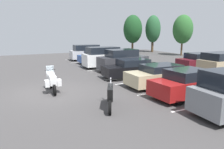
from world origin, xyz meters
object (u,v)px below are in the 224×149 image
at_px(car_silver, 88,52).
at_px(car_far_maroon, 199,61).
at_px(car_red, 190,83).
at_px(car_champagne, 162,75).
at_px(motorcycle_second, 110,95).
at_px(car_white, 106,57).
at_px(car_blue, 99,57).
at_px(car_black, 134,68).
at_px(car_charcoal, 123,61).
at_px(car_far_tan, 224,63).
at_px(motorcycle_touring, 52,80).

relative_size(car_silver, car_far_maroon, 1.03).
bearing_deg(car_red, car_champagne, 177.98).
bearing_deg(motorcycle_second, car_red, 86.61).
bearing_deg(car_white, car_far_maroon, 60.42).
distance_m(motorcycle_second, car_blue, 13.88).
height_order(car_black, car_red, car_red).
distance_m(motorcycle_second, car_charcoal, 9.20).
bearing_deg(car_far_tan, car_silver, -150.24).
height_order(car_blue, car_white, car_white).
bearing_deg(car_far_tan, car_black, -104.40).
distance_m(car_black, car_far_tan, 7.85).
xyz_separation_m(motorcycle_second, car_champagne, (-2.16, 4.73, 0.10)).
height_order(motorcycle_touring, car_far_maroon, car_far_maroon).
height_order(motorcycle_touring, car_silver, car_silver).
bearing_deg(car_champagne, car_far_tan, 98.25).
bearing_deg(car_white, motorcycle_touring, -44.76).
height_order(motorcycle_second, car_far_tan, car_far_tan).
height_order(car_charcoal, car_black, car_charcoal).
bearing_deg(motorcycle_touring, motorcycle_second, 25.41).
relative_size(car_blue, car_champagne, 0.92).
xyz_separation_m(motorcycle_touring, motorcycle_second, (3.96, 1.88, -0.07)).
relative_size(car_white, car_black, 0.93).
bearing_deg(car_far_tan, motorcycle_second, -75.03).
xyz_separation_m(car_silver, car_blue, (3.11, 0.13, -0.26)).
bearing_deg(car_far_tan, car_blue, -143.50).
relative_size(motorcycle_second, car_charcoal, 0.46).
height_order(motorcycle_second, car_far_maroon, car_far_maroon).
height_order(motorcycle_touring, car_blue, motorcycle_touring).
relative_size(car_white, car_champagne, 0.94).
bearing_deg(car_blue, car_white, -7.56).
height_order(motorcycle_second, car_white, car_white).
relative_size(motorcycle_second, car_black, 0.41).
relative_size(motorcycle_touring, car_white, 0.51).
xyz_separation_m(car_white, car_far_maroon, (4.38, 7.72, -0.29)).
relative_size(car_white, car_far_tan, 0.95).
bearing_deg(car_black, car_blue, 177.53).
relative_size(car_blue, car_charcoal, 1.02).
xyz_separation_m(car_black, car_far_maroon, (-0.77, 7.70, 0.00)).
xyz_separation_m(motorcycle_second, car_charcoal, (-7.79, 4.90, 0.34)).
xyz_separation_m(car_white, car_black, (5.15, 0.02, -0.30)).
distance_m(car_silver, car_white, 5.83).
distance_m(car_red, car_far_maroon, 9.74).
bearing_deg(car_champagne, car_red, -2.02).
height_order(car_white, car_charcoal, car_white).
xyz_separation_m(motorcycle_second, car_silver, (-16.14, 4.66, 0.34)).
bearing_deg(car_far_maroon, car_champagne, -62.98).
xyz_separation_m(car_silver, car_white, (5.82, -0.23, 0.06)).
bearing_deg(car_white, car_far_tan, 47.01).
bearing_deg(car_silver, car_charcoal, 1.64).
bearing_deg(car_silver, car_far_tan, 29.76).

